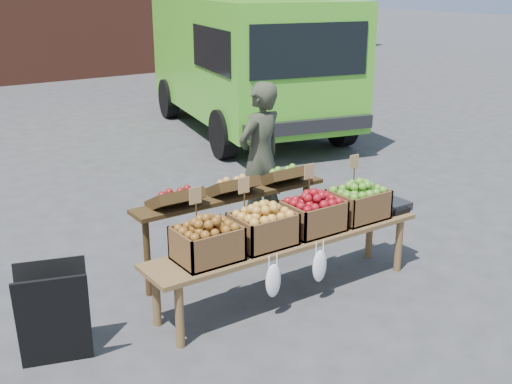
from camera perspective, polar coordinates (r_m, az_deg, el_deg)
ground at (r=6.37m, az=2.14°, el=-6.88°), size 80.00×80.00×0.00m
delivery_van at (r=11.88m, az=-0.79°, el=11.15°), size 3.55×5.75×2.39m
vendor at (r=7.06m, az=0.38°, el=3.04°), size 0.69×0.53×1.69m
chalkboard_sign at (r=4.99m, az=-17.54°, el=-10.45°), size 0.58×0.43×0.78m
back_table at (r=6.15m, az=-2.13°, el=-2.59°), size 2.10×0.44×1.04m
display_bench at (r=5.76m, az=2.85°, el=-6.64°), size 2.70×0.56×0.57m
crate_golden_apples at (r=5.17m, az=-4.38°, el=-4.60°), size 0.50×0.40×0.28m
crate_russet_pears at (r=5.44m, az=0.62°, el=-3.31°), size 0.50×0.40×0.28m
crate_red_apples at (r=5.76m, az=5.09°, el=-2.13°), size 0.50×0.40×0.28m
crate_green_apples at (r=6.10m, az=9.08°, el=-1.07°), size 0.50×0.40×0.28m
weighing_scale at (r=6.43m, az=11.79°, el=-1.17°), size 0.34×0.30×0.08m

